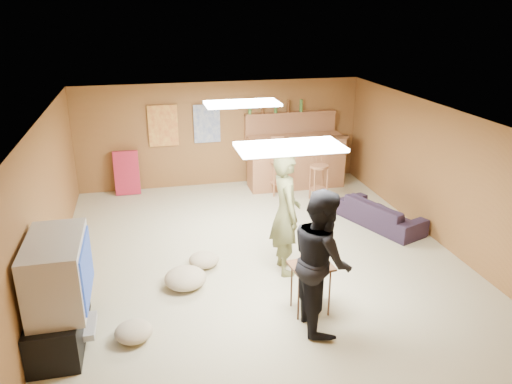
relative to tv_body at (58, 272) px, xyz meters
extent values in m
plane|color=tan|center=(2.65, 1.50, -0.90)|extent=(7.00, 7.00, 0.00)
cube|color=silver|center=(2.65, 1.50, 1.30)|extent=(6.00, 7.00, 0.02)
cube|color=brown|center=(2.65, 5.00, 0.20)|extent=(6.00, 0.02, 2.20)
cube|color=brown|center=(2.65, -2.00, 0.20)|extent=(6.00, 0.02, 2.20)
cube|color=brown|center=(-0.35, 1.50, 0.20)|extent=(0.02, 7.00, 2.20)
cube|color=brown|center=(5.65, 1.50, 0.20)|extent=(0.02, 7.00, 2.20)
cube|color=black|center=(-0.07, 0.00, -0.65)|extent=(0.55, 1.30, 0.50)
cube|color=#B2B2B7|center=(0.15, 0.00, -0.75)|extent=(0.35, 0.50, 0.08)
cube|color=#B2B2B7|center=(0.00, 0.00, 0.00)|extent=(0.60, 1.10, 0.80)
cube|color=navy|center=(0.31, 0.00, 0.00)|extent=(0.02, 0.95, 0.65)
cube|color=brown|center=(4.15, 4.45, -0.35)|extent=(2.00, 0.60, 1.10)
cube|color=#412514|center=(4.15, 4.20, 0.20)|extent=(2.10, 0.12, 0.05)
cube|color=brown|center=(4.15, 4.90, 0.60)|extent=(2.00, 0.18, 0.05)
cube|color=brown|center=(4.15, 4.92, 0.30)|extent=(2.00, 0.14, 0.60)
cube|color=#BF3F26|center=(1.45, 4.96, 0.45)|extent=(0.60, 0.03, 0.85)
cube|color=#334C99|center=(2.35, 4.96, 0.45)|extent=(0.55, 0.03, 0.80)
cube|color=#B2203A|center=(0.65, 4.80, -0.45)|extent=(0.50, 0.26, 0.91)
cube|color=white|center=(2.65, 0.00, 1.27)|extent=(1.20, 0.60, 0.04)
cube|color=white|center=(2.65, 2.70, 1.27)|extent=(1.20, 0.60, 0.04)
imported|color=brown|center=(2.92, 1.01, 0.00)|extent=(0.44, 0.67, 1.81)
imported|color=black|center=(2.97, -0.35, -0.03)|extent=(0.71, 0.88, 1.75)
imported|color=black|center=(5.01, 2.15, -0.67)|extent=(1.16, 1.71, 0.47)
cube|color=#412514|center=(2.94, -0.07, -0.57)|extent=(0.55, 0.46, 0.66)
cylinder|color=red|center=(2.85, -0.04, -0.18)|extent=(0.09, 0.09, 0.12)
cylinder|color=red|center=(3.01, -0.16, -0.19)|extent=(0.09, 0.09, 0.10)
cylinder|color=navy|center=(3.07, 0.02, -0.18)|extent=(0.11, 0.11, 0.12)
ellipsoid|color=tan|center=(1.46, 0.87, -0.77)|extent=(0.63, 0.63, 0.26)
ellipsoid|color=tan|center=(1.78, 1.40, -0.80)|extent=(0.56, 0.56, 0.20)
ellipsoid|color=tan|center=(0.75, -0.16, -0.80)|extent=(0.54, 0.54, 0.20)
camera|label=1|loc=(1.05, -5.22, 2.78)|focal=35.00mm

